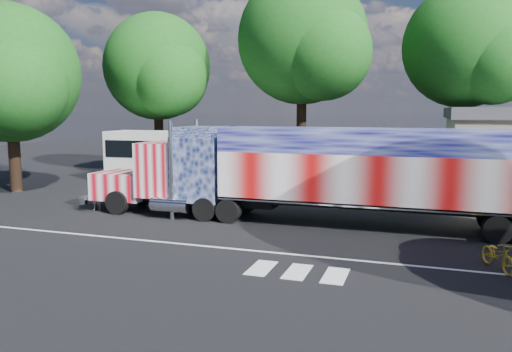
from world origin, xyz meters
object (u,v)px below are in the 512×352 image
(coach_bus, at_px, (195,158))
(bicycle, at_px, (498,255))
(semi_truck, at_px, (319,171))
(woman, at_px, (97,194))
(tree_nw_a, at_px, (159,67))
(tree_w_a, at_px, (10,74))
(tree_ne_a, at_px, (468,47))
(tree_n_mid, at_px, (304,40))

(coach_bus, height_order, bicycle, coach_bus)
(semi_truck, relative_size, coach_bus, 1.73)
(woman, height_order, tree_nw_a, tree_nw_a)
(bicycle, bearing_deg, tree_w_a, 141.42)
(semi_truck, xyz_separation_m, tree_w_a, (-19.52, 2.61, 4.86))
(bicycle, bearing_deg, woman, 144.29)
(semi_truck, bearing_deg, tree_nw_a, 139.80)
(semi_truck, xyz_separation_m, bicycle, (6.75, -4.63, -1.89))
(tree_ne_a, bearing_deg, tree_nw_a, -172.27)
(tree_n_mid, distance_m, tree_w_a, 19.17)
(woman, xyz_separation_m, tree_n_mid, (7.44, 14.00, 9.14))
(tree_n_mid, relative_size, tree_w_a, 1.27)
(tree_n_mid, bearing_deg, tree_w_a, -145.41)
(semi_truck, height_order, tree_n_mid, tree_n_mid)
(woman, distance_m, tree_n_mid, 18.29)
(semi_truck, relative_size, tree_w_a, 1.88)
(tree_ne_a, xyz_separation_m, tree_w_a, (-26.44, -13.20, -2.10))
(bicycle, distance_m, tree_w_a, 28.07)
(semi_truck, bearing_deg, tree_n_mid, 106.21)
(bicycle, bearing_deg, coach_bus, 119.28)
(coach_bus, bearing_deg, bicycle, -37.55)
(tree_ne_a, distance_m, tree_nw_a, 22.31)
(semi_truck, distance_m, woman, 11.45)
(semi_truck, bearing_deg, woman, -176.89)
(coach_bus, relative_size, tree_n_mid, 0.85)
(woman, height_order, tree_w_a, tree_w_a)
(coach_bus, relative_size, tree_nw_a, 1.00)
(coach_bus, bearing_deg, tree_ne_a, 23.93)
(tree_ne_a, bearing_deg, semi_truck, -113.65)
(tree_n_mid, bearing_deg, bicycle, -59.44)
(tree_nw_a, bearing_deg, woman, -74.06)
(tree_ne_a, distance_m, tree_w_a, 29.63)
(tree_n_mid, bearing_deg, tree_nw_a, -177.10)
(bicycle, xyz_separation_m, tree_w_a, (-26.26, 7.24, 6.75))
(tree_n_mid, height_order, tree_ne_a, tree_n_mid)
(semi_truck, relative_size, tree_nw_a, 1.73)
(coach_bus, height_order, woman, coach_bus)
(woman, relative_size, tree_nw_a, 0.13)
(tree_w_a, xyz_separation_m, tree_nw_a, (4.36, 10.20, 1.07))
(tree_w_a, bearing_deg, tree_ne_a, 26.53)
(semi_truck, xyz_separation_m, tree_ne_a, (6.92, 15.81, 6.96))
(tree_ne_a, height_order, tree_w_a, tree_ne_a)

